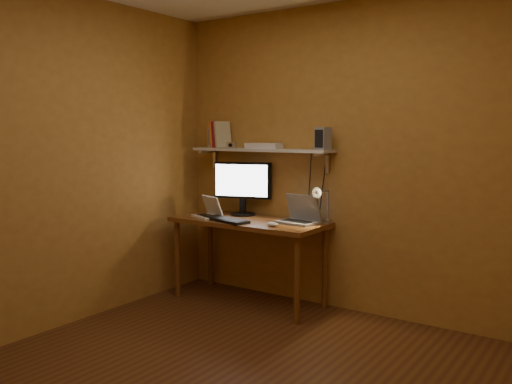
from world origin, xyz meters
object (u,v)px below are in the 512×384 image
Objects in this scene: wall_shelf at (261,150)px; speaker_right at (323,139)px; keyboard at (226,220)px; desk at (249,229)px; laptop at (300,215)px; monitor at (243,186)px; router at (264,146)px; speaker_left at (215,137)px; netbook at (209,212)px; desk_lamp at (322,200)px; mouse at (273,224)px; shelf_camera at (231,145)px.

speaker_right is at bearing -0.23° from wall_shelf.
wall_shelf reaches higher than keyboard.
desk is 0.50m from laptop.
router reaches higher than monitor.
desk is at bearing -159.49° from laptop.
speaker_left is at bearing 152.72° from keyboard.
router is (0.41, 0.29, 0.60)m from netbook.
desk is 3.73× the size of desk_lamp.
speaker_left is 1.17m from speaker_right.
keyboard is 1.26× the size of desk_lamp.
mouse is at bearing 15.34° from netbook.
keyboard is at bearing -146.07° from laptop.
speaker_left is at bearing -177.93° from laptop.
speaker_left is at bearing 159.91° from monitor.
speaker_right is at bearing 33.71° from laptop.
desk is at bearing -150.43° from speaker_right.
speaker_left reaches higher than shelf_camera.
speaker_left is at bearing 162.52° from shelf_camera.
desk_lamp is (1.03, 0.23, 0.15)m from netbook.
monitor is 0.56m from speaker_left.
monitor is at bearing -178.76° from router.
speaker_left is at bearing 179.05° from router.
laptop is 1.19× the size of router.
router is (-0.62, 0.06, 0.44)m from desk_lamp.
mouse is (-0.10, -0.28, -0.05)m from laptop.
keyboard is at bearing -158.40° from desk_lamp.
monitor is at bearing 117.96° from keyboard.
keyboard is 0.75m from router.
shelf_camera reaches higher than monitor.
speaker_left is at bearing 179.32° from wall_shelf.
desk is at bearing -23.13° from shelf_camera.
router is at bearing 82.48° from keyboard.
netbook is at bearing -164.61° from desk.
speaker_right is at bearing 41.09° from keyboard.
router is at bearing 13.00° from shelf_camera.
mouse is (0.36, -0.17, 0.10)m from desk.
speaker_right is (1.00, 0.29, 0.67)m from netbook.
netbook is 1.23m from speaker_right.
desk_lamp reaches higher than netbook.
desk is 14.46× the size of shelf_camera.
wall_shelf is at bearing 175.11° from router.
monitor is 5.49× the size of shelf_camera.
keyboard is at bearing -60.59° from speaker_left.
shelf_camera is (0.09, 0.22, 0.60)m from netbook.
monitor is at bearing 41.18° from shelf_camera.
keyboard is at bearing -112.04° from router.
wall_shelf is 0.72m from laptop.
netbook is at bearing -112.55° from shelf_camera.
speaker_right is at bearing 4.62° from shelf_camera.
speaker_right is (1.17, -0.01, -0.00)m from speaker_left.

